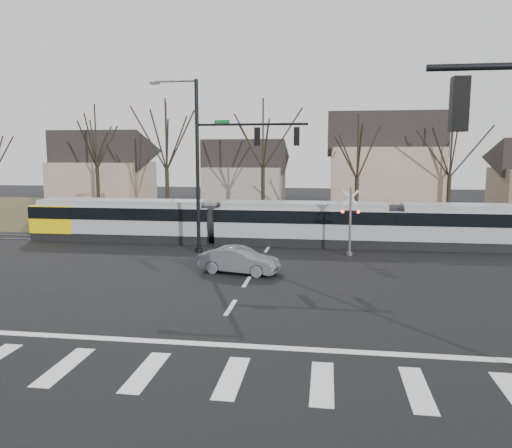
# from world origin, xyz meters

# --- Properties ---
(ground) EXTENTS (140.00, 140.00, 0.00)m
(ground) POSITION_xyz_m (0.00, 0.00, 0.00)
(ground) COLOR black
(grass_verge) EXTENTS (140.00, 28.00, 0.01)m
(grass_verge) POSITION_xyz_m (0.00, 32.00, 0.01)
(grass_verge) COLOR #38331E
(grass_verge) RESTS_ON ground
(crosswalk) EXTENTS (27.00, 2.60, 0.01)m
(crosswalk) POSITION_xyz_m (0.00, -4.00, 0.01)
(crosswalk) COLOR silver
(crosswalk) RESTS_ON ground
(stop_line) EXTENTS (28.00, 0.35, 0.01)m
(stop_line) POSITION_xyz_m (0.00, -1.80, 0.01)
(stop_line) COLOR silver
(stop_line) RESTS_ON ground
(lane_dashes) EXTENTS (0.18, 30.00, 0.01)m
(lane_dashes) POSITION_xyz_m (0.00, 16.00, 0.01)
(lane_dashes) COLOR silver
(lane_dashes) RESTS_ON ground
(rail_pair) EXTENTS (90.00, 1.52, 0.06)m
(rail_pair) POSITION_xyz_m (0.00, 15.80, 0.03)
(rail_pair) COLOR #59595E
(rail_pair) RESTS_ON ground
(tram) EXTENTS (36.74, 2.73, 2.78)m
(tram) POSITION_xyz_m (2.00, 16.00, 1.52)
(tram) COLOR gray
(tram) RESTS_ON ground
(sedan) EXTENTS (2.96, 4.52, 1.31)m
(sedan) POSITION_xyz_m (-0.65, 7.60, 0.65)
(sedan) COLOR slate
(sedan) RESTS_ON ground
(signal_pole_far) EXTENTS (9.28, 0.44, 10.20)m
(signal_pole_far) POSITION_xyz_m (-2.41, 12.50, 5.70)
(signal_pole_far) COLOR black
(signal_pole_far) RESTS_ON ground
(rail_crossing_signal) EXTENTS (1.08, 0.36, 4.00)m
(rail_crossing_signal) POSITION_xyz_m (5.00, 12.79, 1.89)
(rail_crossing_signal) COLOR #59595B
(rail_crossing_signal) RESTS_ON ground
(tree_row) EXTENTS (59.20, 7.20, 10.00)m
(tree_row) POSITION_xyz_m (2.00, 26.00, 5.00)
(tree_row) COLOR black
(tree_row) RESTS_ON ground
(house_a) EXTENTS (9.72, 8.64, 8.60)m
(house_a) POSITION_xyz_m (-20.00, 34.00, 4.46)
(house_a) COLOR gray
(house_a) RESTS_ON ground
(house_b) EXTENTS (8.64, 7.56, 7.65)m
(house_b) POSITION_xyz_m (-5.00, 36.00, 3.97)
(house_b) COLOR gray
(house_b) RESTS_ON ground
(house_c) EXTENTS (10.80, 8.64, 10.10)m
(house_c) POSITION_xyz_m (9.00, 33.00, 5.23)
(house_c) COLOR gray
(house_c) RESTS_ON ground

